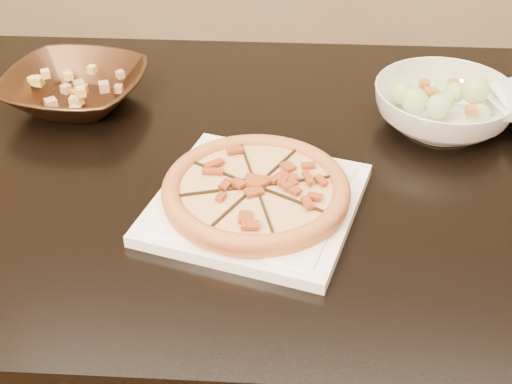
# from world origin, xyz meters

# --- Properties ---
(dining_table) EXTENTS (1.42, 0.93, 0.75)m
(dining_table) POSITION_xyz_m (-0.12, 0.03, 0.65)
(dining_table) COLOR black
(dining_table) RESTS_ON floor
(plate) EXTENTS (0.35, 0.35, 0.02)m
(plate) POSITION_xyz_m (0.00, -0.09, 0.76)
(plate) COLOR white
(plate) RESTS_ON dining_table
(pizza) EXTENTS (0.27, 0.27, 0.03)m
(pizza) POSITION_xyz_m (0.00, -0.09, 0.78)
(pizza) COLOR orange
(pizza) RESTS_ON plate
(bronze_bowl) EXTENTS (0.28, 0.28, 0.06)m
(bronze_bowl) POSITION_xyz_m (-0.35, 0.19, 0.78)
(bronze_bowl) COLOR #452B1B
(bronze_bowl) RESTS_ON dining_table
(mixed_dish) EXTENTS (0.11, 0.11, 0.03)m
(mixed_dish) POSITION_xyz_m (-0.35, 0.19, 0.82)
(mixed_dish) COLOR tan
(mixed_dish) RESTS_ON bronze_bowl
(salad_bowl) EXTENTS (0.25, 0.25, 0.07)m
(salad_bowl) POSITION_xyz_m (0.30, 0.17, 0.79)
(salad_bowl) COLOR white
(salad_bowl) RESTS_ON dining_table
(salad) EXTENTS (0.09, 0.13, 0.04)m
(salad) POSITION_xyz_m (0.30, 0.17, 0.84)
(salad) COLOR #C7ED9A
(salad) RESTS_ON salad_bowl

